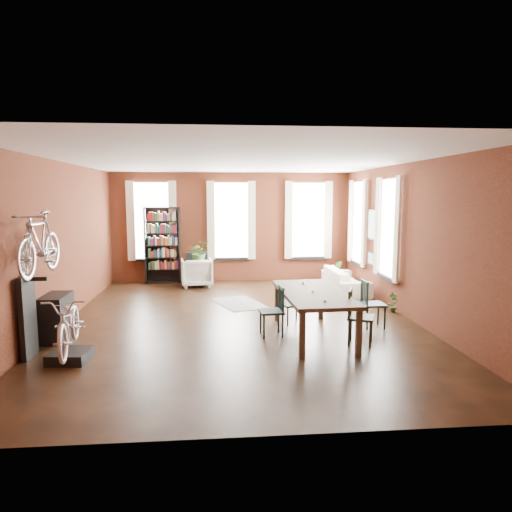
{
  "coord_description": "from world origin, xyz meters",
  "views": [
    {
      "loc": [
        -0.46,
        -9.01,
        2.53
      ],
      "look_at": [
        0.39,
        0.6,
        1.25
      ],
      "focal_mm": 32.0,
      "sensor_mm": 36.0,
      "label": 1
    }
  ],
  "objects": [
    {
      "name": "room",
      "position": [
        0.25,
        0.62,
        2.14
      ],
      "size": [
        9.0,
        9.04,
        3.22
      ],
      "color": "black",
      "rests_on": "ground"
    },
    {
      "name": "dining_table",
      "position": [
        1.27,
        -1.12,
        0.41
      ],
      "size": [
        1.19,
        2.44,
        0.82
      ],
      "primitive_type": "cube",
      "rotation": [
        0.0,
        0.0,
        0.04
      ],
      "color": "#493D2B",
      "rests_on": "ground"
    },
    {
      "name": "dining_chair_a",
      "position": [
        0.53,
        -1.03,
        0.45
      ],
      "size": [
        0.45,
        0.45,
        0.9
      ],
      "primitive_type": "cube",
      "rotation": [
        0.0,
        0.0,
        -1.5
      ],
      "color": "#1B3C3D",
      "rests_on": "ground"
    },
    {
      "name": "dining_chair_b",
      "position": [
        1.03,
        -0.29,
        0.39
      ],
      "size": [
        0.42,
        0.42,
        0.78
      ],
      "primitive_type": "cube",
      "rotation": [
        0.0,
        0.0,
        -1.37
      ],
      "color": "black",
      "rests_on": "ground"
    },
    {
      "name": "dining_chair_c",
      "position": [
        1.99,
        -1.63,
        0.47
      ],
      "size": [
        0.56,
        0.56,
        0.94
      ],
      "primitive_type": "cube",
      "rotation": [
        0.0,
        0.0,
        1.19
      ],
      "color": "#1F2E1B",
      "rests_on": "ground"
    },
    {
      "name": "dining_chair_d",
      "position": [
        2.54,
        -0.68,
        0.46
      ],
      "size": [
        0.43,
        0.43,
        0.92
      ],
      "primitive_type": "cube",
      "rotation": [
        0.0,
        0.0,
        1.58
      ],
      "color": "#1A3839",
      "rests_on": "ground"
    },
    {
      "name": "bookshelf",
      "position": [
        -2.0,
        4.3,
        1.1
      ],
      "size": [
        1.0,
        0.32,
        2.2
      ],
      "primitive_type": "cube",
      "color": "black",
      "rests_on": "ground"
    },
    {
      "name": "white_armchair",
      "position": [
        -1.01,
        3.69,
        0.43
      ],
      "size": [
        0.92,
        0.87,
        0.86
      ],
      "primitive_type": "imported",
      "rotation": [
        0.0,
        0.0,
        3.25
      ],
      "color": "silver",
      "rests_on": "ground"
    },
    {
      "name": "cream_sofa",
      "position": [
        2.95,
        2.6,
        0.41
      ],
      "size": [
        0.61,
        2.08,
        0.81
      ],
      "primitive_type": "imported",
      "rotation": [
        0.0,
        0.0,
        1.57
      ],
      "color": "beige",
      "rests_on": "ground"
    },
    {
      "name": "striped_rug",
      "position": [
        0.07,
        1.5,
        0.01
      ],
      "size": [
        1.35,
        1.66,
        0.01
      ],
      "primitive_type": "cube",
      "rotation": [
        0.0,
        0.0,
        0.36
      ],
      "color": "black",
      "rests_on": "ground"
    },
    {
      "name": "bike_trainer",
      "position": [
        -2.72,
        -2.03,
        0.08
      ],
      "size": [
        0.61,
        0.61,
        0.16
      ],
      "primitive_type": "cube",
      "rotation": [
        0.0,
        0.0,
        -0.09
      ],
      "color": "black",
      "rests_on": "ground"
    },
    {
      "name": "bike_wall_rack",
      "position": [
        -3.4,
        -1.8,
        0.65
      ],
      "size": [
        0.16,
        0.6,
        1.3
      ],
      "primitive_type": "cube",
      "color": "black",
      "rests_on": "ground"
    },
    {
      "name": "console_table",
      "position": [
        -3.28,
        -0.9,
        0.4
      ],
      "size": [
        0.4,
        0.8,
        0.8
      ],
      "primitive_type": "cube",
      "color": "black",
      "rests_on": "ground"
    },
    {
      "name": "plant_stand",
      "position": [
        -0.93,
        3.62,
        0.32
      ],
      "size": [
        0.4,
        0.4,
        0.64
      ],
      "primitive_type": "cube",
      "rotation": [
        0.0,
        0.0,
        -0.31
      ],
      "color": "black",
      "rests_on": "ground"
    },
    {
      "name": "plant_by_sofa",
      "position": [
        2.96,
        3.64,
        0.15
      ],
      "size": [
        0.42,
        0.7,
        0.3
      ],
      "primitive_type": "imported",
      "rotation": [
        0.0,
        0.0,
        0.07
      ],
      "color": "#305E25",
      "rests_on": "ground"
    },
    {
      "name": "plant_small",
      "position": [
        3.37,
        0.4,
        0.08
      ],
      "size": [
        0.32,
        0.48,
        0.16
      ],
      "primitive_type": "imported",
      "rotation": [
        0.0,
        0.0,
        0.21
      ],
      "color": "#2D5923",
      "rests_on": "ground"
    },
    {
      "name": "bicycle_floor",
      "position": [
        -2.7,
        -2.02,
        1.0
      ],
      "size": [
        0.71,
        0.96,
        1.68
      ],
      "primitive_type": "imported",
      "rotation": [
        0.0,
        0.0,
        0.15
      ],
      "color": "beige",
      "rests_on": "bike_trainer"
    },
    {
      "name": "bicycle_hung",
      "position": [
        -3.15,
        -1.8,
        2.13
      ],
      "size": [
        0.47,
        1.0,
        1.66
      ],
      "primitive_type": "imported",
      "color": "#A5A8AD",
      "rests_on": "bike_wall_rack"
    },
    {
      "name": "plant_on_stand",
      "position": [
        -0.92,
        3.66,
        0.9
      ],
      "size": [
        0.72,
        0.77,
        0.51
      ],
      "primitive_type": "imported",
      "rotation": [
        0.0,
        0.0,
        0.22
      ],
      "color": "#346227",
      "rests_on": "plant_stand"
    }
  ]
}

